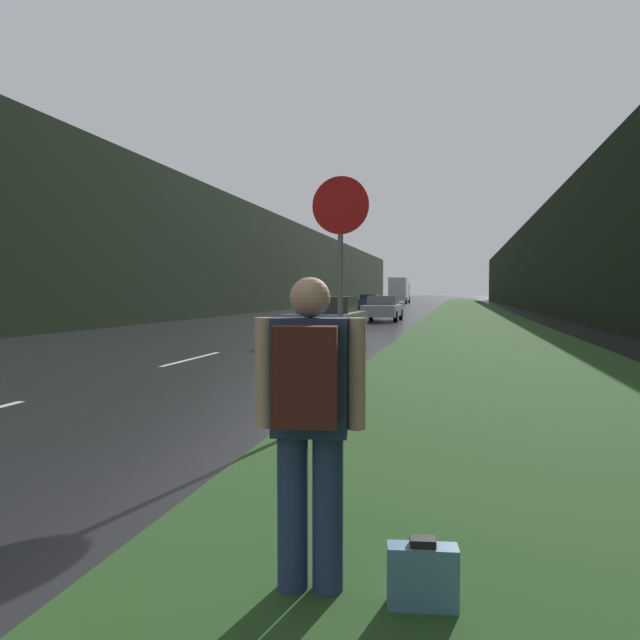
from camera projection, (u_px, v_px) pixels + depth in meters
name	position (u px, v px, depth m)	size (l,w,h in m)	color
grass_verge	(473.00, 316.00, 38.27)	(6.00, 240.00, 0.02)	#26471E
lane_stripe_c	(192.00, 359.00, 13.65)	(0.12, 3.00, 0.01)	silver
lane_stripe_d	(281.00, 337.00, 20.45)	(0.12, 3.00, 0.01)	silver
treeline_far_side	(274.00, 264.00, 51.86)	(2.00, 140.00, 8.39)	black
treeline_near_side	(547.00, 262.00, 46.37)	(2.00, 140.00, 8.04)	black
stop_sign	(340.00, 267.00, 7.32)	(0.74, 0.07, 3.08)	slate
hitchhiker_with_backpack	(309.00, 415.00, 2.94)	(0.58, 0.45, 1.67)	navy
suitcase	(422.00, 578.00, 2.84)	(0.36, 0.17, 0.37)	teal
car_passing_near	(327.00, 319.00, 18.32)	(2.04, 4.16, 1.46)	#4C514C
car_passing_far	(383.00, 308.00, 31.93)	(1.95, 4.52, 1.40)	#9E9EA3
car_oncoming	(370.00, 301.00, 54.72)	(1.88, 4.23, 1.40)	#2D3856
delivery_truck	(399.00, 290.00, 82.36)	(2.62, 7.40, 3.66)	gray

